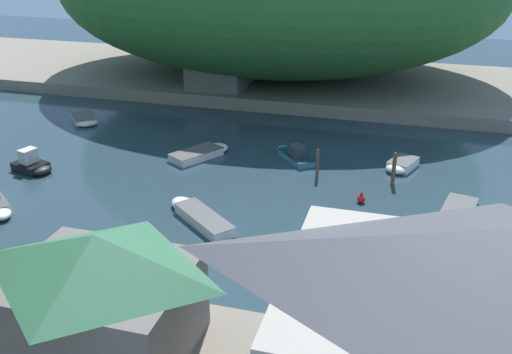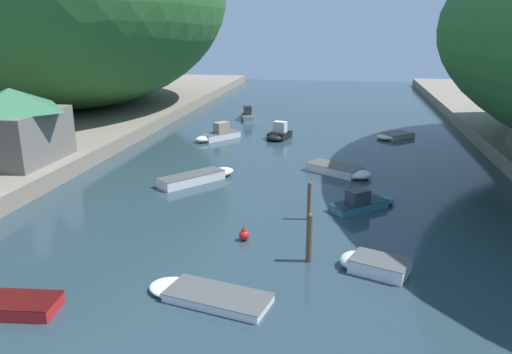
# 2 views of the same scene
# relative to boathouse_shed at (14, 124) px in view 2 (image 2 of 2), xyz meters

# --- Properties ---
(water_surface) EXTENTS (130.00, 130.00, 0.00)m
(water_surface) POSITION_rel_boathouse_shed_xyz_m (20.50, 7.48, -4.13)
(water_surface) COLOR #283D47
(water_surface) RESTS_ON ground
(left_bank) EXTENTS (22.00, 120.00, 1.27)m
(left_bank) POSITION_rel_boathouse_shed_xyz_m (-6.90, 7.48, -3.50)
(left_bank) COLOR gray
(left_bank) RESTS_ON ground
(boathouse_shed) EXTENTS (6.20, 7.52, 5.54)m
(boathouse_shed) POSITION_rel_boathouse_shed_xyz_m (0.00, 0.00, 0.00)
(boathouse_shed) COLOR slate
(boathouse_shed) RESTS_ON left_bank
(boat_navy_launch) EXTENTS (3.63, 2.71, 0.69)m
(boat_navy_launch) POSITION_rel_boathouse_shed_xyz_m (25.91, -10.85, -3.79)
(boat_navy_launch) COLOR white
(boat_navy_launch) RESTS_ON water_surface
(boat_far_right_bank) EXTENTS (5.83, 3.06, 0.39)m
(boat_far_right_bank) POSITION_rel_boathouse_shed_xyz_m (18.74, -14.71, -3.94)
(boat_far_right_bank) COLOR white
(boat_far_right_bank) RESTS_ON water_surface
(boat_cabin_cruiser) EXTENTS (4.56, 4.11, 1.32)m
(boat_cabin_cruiser) POSITION_rel_boathouse_shed_xyz_m (25.80, -2.33, -3.74)
(boat_cabin_cruiser) COLOR teal
(boat_cabin_cruiser) RESTS_ON water_surface
(boat_red_skiff) EXTENTS (4.35, 4.13, 0.51)m
(boat_red_skiff) POSITION_rel_boathouse_shed_xyz_m (29.37, 19.00, -3.88)
(boat_red_skiff) COLOR silver
(boat_red_skiff) RESTS_ON water_surface
(boat_mid_channel) EXTENTS (5.20, 5.91, 0.69)m
(boat_mid_channel) POSITION_rel_boathouse_shed_xyz_m (13.91, 1.41, -3.79)
(boat_mid_channel) COLOR white
(boat_mid_channel) RESTS_ON water_surface
(boat_moored_right) EXTENTS (2.80, 6.09, 1.81)m
(boat_moored_right) POSITION_rel_boathouse_shed_xyz_m (12.45, 27.09, -3.59)
(boat_moored_right) COLOR white
(boat_moored_right) RESTS_ON water_surface
(boat_white_cruiser) EXTENTS (4.32, 4.97, 1.71)m
(boat_white_cruiser) POSITION_rel_boathouse_shed_xyz_m (11.65, 15.23, -3.62)
(boat_white_cruiser) COLOR white
(boat_white_cruiser) RESTS_ON water_surface
(boat_far_upstream) EXTENTS (2.57, 3.53, 1.76)m
(boat_far_upstream) POSITION_rel_boathouse_shed_xyz_m (17.79, 16.50, -3.61)
(boat_far_upstream) COLOR black
(boat_far_upstream) RESTS_ON water_surface
(boat_near_quay) EXTENTS (5.54, 4.39, 0.65)m
(boat_near_quay) POSITION_rel_boathouse_shed_xyz_m (24.30, 5.00, -3.81)
(boat_near_quay) COLOR silver
(boat_near_quay) RESTS_ON water_surface
(boat_open_rowboat) EXTENTS (3.57, 1.98, 0.57)m
(boat_open_rowboat) POSITION_rel_boathouse_shed_xyz_m (11.34, -17.04, -3.85)
(boat_open_rowboat) COLOR red
(boat_open_rowboat) RESTS_ON water_surface
(mooring_post_second) EXTENTS (0.30, 0.30, 2.55)m
(mooring_post_second) POSITION_rel_boathouse_shed_xyz_m (22.89, -10.41, -2.85)
(mooring_post_second) COLOR brown
(mooring_post_second) RESTS_ON water_surface
(mooring_post_middle) EXTENTS (0.24, 0.24, 2.38)m
(mooring_post_middle) POSITION_rel_boathouse_shed_xyz_m (22.48, -4.86, -2.94)
(mooring_post_middle) COLOR brown
(mooring_post_middle) RESTS_ON water_surface
(channel_buoy_near) EXTENTS (0.57, 0.57, 0.86)m
(channel_buoy_near) POSITION_rel_boathouse_shed_xyz_m (19.24, -8.51, -3.80)
(channel_buoy_near) COLOR red
(channel_buoy_near) RESTS_ON water_surface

